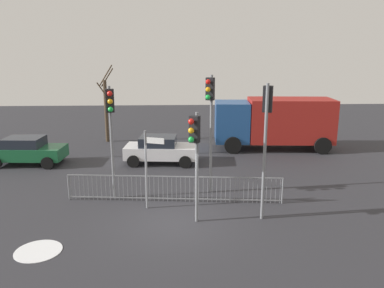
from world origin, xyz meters
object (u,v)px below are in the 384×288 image
(traffic_light_rear_right, at_px, (195,144))
(traffic_light_foreground_left, at_px, (210,108))
(car_white_mid, at_px, (160,149))
(bare_tree_left, at_px, (106,108))
(traffic_light_mid_right, at_px, (111,118))
(traffic_light_mid_left, at_px, (267,121))
(direction_sign_post, at_px, (148,166))
(car_green_far, at_px, (27,150))
(delivery_truck, at_px, (275,121))

(traffic_light_rear_right, xyz_separation_m, traffic_light_foreground_left, (0.77, 2.89, 0.76))
(car_white_mid, height_order, bare_tree_left, bare_tree_left)
(traffic_light_mid_right, relative_size, traffic_light_mid_left, 0.94)
(traffic_light_rear_right, relative_size, direction_sign_post, 1.29)
(car_white_mid, bearing_deg, car_green_far, -175.50)
(bare_tree_left, bearing_deg, car_white_mid, -54.56)
(direction_sign_post, height_order, bare_tree_left, bare_tree_left)
(traffic_light_mid_left, xyz_separation_m, delivery_truck, (2.92, 9.91, -1.82))
(direction_sign_post, relative_size, delivery_truck, 0.42)
(traffic_light_mid_left, relative_size, car_green_far, 1.24)
(car_white_mid, distance_m, delivery_truck, 7.49)
(traffic_light_mid_right, bearing_deg, traffic_light_mid_left, 147.98)
(delivery_truck, bearing_deg, car_green_far, 14.78)
(traffic_light_rear_right, height_order, traffic_light_foreground_left, traffic_light_foreground_left)
(traffic_light_mid_left, distance_m, direction_sign_post, 4.69)
(traffic_light_rear_right, relative_size, bare_tree_left, 0.78)
(traffic_light_mid_right, bearing_deg, traffic_light_foreground_left, 174.69)
(traffic_light_mid_right, xyz_separation_m, direction_sign_post, (1.46, -1.03, -1.65))
(car_white_mid, bearing_deg, direction_sign_post, -87.04)
(traffic_light_mid_left, xyz_separation_m, car_green_far, (-11.03, 7.18, -2.79))
(traffic_light_rear_right, bearing_deg, traffic_light_foreground_left, -74.60)
(bare_tree_left, bearing_deg, car_green_far, -123.05)
(car_white_mid, bearing_deg, traffic_light_mid_right, -103.25)
(traffic_light_mid_right, distance_m, bare_tree_left, 10.57)
(car_green_far, height_order, delivery_truck, delivery_truck)
(traffic_light_mid_right, distance_m, delivery_truck, 11.77)
(car_white_mid, distance_m, bare_tree_left, 6.58)
(delivery_truck, bearing_deg, traffic_light_foreground_left, 61.66)
(traffic_light_foreground_left, relative_size, delivery_truck, 0.69)
(traffic_light_mid_left, distance_m, bare_tree_left, 14.58)
(traffic_light_foreground_left, relative_size, car_green_far, 1.27)
(traffic_light_mid_right, distance_m, car_white_mid, 5.96)
(car_green_far, distance_m, bare_tree_left, 6.32)
(traffic_light_mid_left, relative_size, delivery_truck, 0.68)
(traffic_light_mid_right, bearing_deg, car_white_mid, -120.80)
(car_white_mid, height_order, car_green_far, same)
(car_white_mid, xyz_separation_m, bare_tree_left, (-3.72, 5.22, 1.50))
(traffic_light_mid_right, relative_size, car_green_far, 1.17)
(traffic_light_foreground_left, xyz_separation_m, delivery_truck, (4.64, 7.41, -1.90))
(direction_sign_post, relative_size, bare_tree_left, 0.61)
(traffic_light_mid_left, distance_m, delivery_truck, 10.49)
(traffic_light_mid_right, bearing_deg, delivery_truck, -149.79)
(direction_sign_post, xyz_separation_m, bare_tree_left, (-3.49, 11.35, 0.56))
(traffic_light_mid_right, height_order, car_green_far, traffic_light_mid_right)
(car_white_mid, bearing_deg, bare_tree_left, 130.55)
(car_green_far, bearing_deg, traffic_light_mid_right, -40.02)
(traffic_light_mid_left, relative_size, traffic_light_foreground_left, 0.98)
(traffic_light_rear_right, distance_m, traffic_light_mid_left, 2.61)
(traffic_light_mid_left, xyz_separation_m, bare_tree_left, (-7.68, 12.33, -1.29))
(direction_sign_post, distance_m, bare_tree_left, 11.89)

